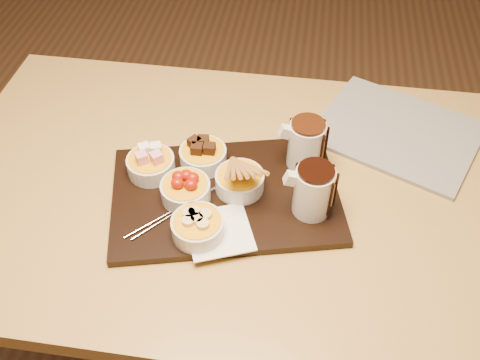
# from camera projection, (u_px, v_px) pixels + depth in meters

# --- Properties ---
(ground) EXTENTS (5.00, 5.00, 0.00)m
(ground) POSITION_uv_depth(u_px,v_px,m) (226.00, 346.00, 1.68)
(ground) COLOR brown
(ground) RESTS_ON ground
(dining_table) EXTENTS (1.20, 0.80, 0.75)m
(dining_table) POSITION_uv_depth(u_px,v_px,m) (221.00, 213.00, 1.20)
(dining_table) COLOR #AF8841
(dining_table) RESTS_ON ground
(serving_board) EXTENTS (0.52, 0.40, 0.02)m
(serving_board) POSITION_uv_depth(u_px,v_px,m) (226.00, 195.00, 1.10)
(serving_board) COLOR black
(serving_board) RESTS_ON dining_table
(napkin) EXTENTS (0.16, 0.16, 0.00)m
(napkin) POSITION_uv_depth(u_px,v_px,m) (219.00, 231.00, 1.02)
(napkin) COLOR white
(napkin) RESTS_ON serving_board
(bowl_marshmallows) EXTENTS (0.10, 0.10, 0.04)m
(bowl_marshmallows) POSITION_uv_depth(u_px,v_px,m) (151.00, 165.00, 1.12)
(bowl_marshmallows) COLOR silver
(bowl_marshmallows) RESTS_ON serving_board
(bowl_cake) EXTENTS (0.10, 0.10, 0.04)m
(bowl_cake) POSITION_uv_depth(u_px,v_px,m) (203.00, 157.00, 1.14)
(bowl_cake) COLOR silver
(bowl_cake) RESTS_ON serving_board
(bowl_strawberries) EXTENTS (0.10, 0.10, 0.04)m
(bowl_strawberries) POSITION_uv_depth(u_px,v_px,m) (186.00, 191.00, 1.07)
(bowl_strawberries) COLOR silver
(bowl_strawberries) RESTS_ON serving_board
(bowl_biscotti) EXTENTS (0.10, 0.10, 0.04)m
(bowl_biscotti) POSITION_uv_depth(u_px,v_px,m) (240.00, 182.00, 1.09)
(bowl_biscotti) COLOR silver
(bowl_biscotti) RESTS_ON serving_board
(bowl_bananas) EXTENTS (0.10, 0.10, 0.04)m
(bowl_bananas) POSITION_uv_depth(u_px,v_px,m) (198.00, 227.00, 1.00)
(bowl_bananas) COLOR silver
(bowl_bananas) RESTS_ON serving_board
(pitcher_dark_chocolate) EXTENTS (0.09, 0.09, 0.10)m
(pitcher_dark_chocolate) POSITION_uv_depth(u_px,v_px,m) (313.00, 191.00, 1.02)
(pitcher_dark_chocolate) COLOR silver
(pitcher_dark_chocolate) RESTS_ON serving_board
(pitcher_milk_chocolate) EXTENTS (0.09, 0.09, 0.10)m
(pitcher_milk_chocolate) POSITION_uv_depth(u_px,v_px,m) (306.00, 145.00, 1.11)
(pitcher_milk_chocolate) COLOR silver
(pitcher_milk_chocolate) RESTS_ON serving_board
(fondue_skewers) EXTENTS (0.21, 0.20, 0.01)m
(fondue_skewers) POSITION_uv_depth(u_px,v_px,m) (182.00, 206.00, 1.06)
(fondue_skewers) COLOR silver
(fondue_skewers) RESTS_ON serving_board
(newspaper) EXTENTS (0.43, 0.40, 0.01)m
(newspaper) POSITION_uv_depth(u_px,v_px,m) (397.00, 132.00, 1.24)
(newspaper) COLOR beige
(newspaper) RESTS_ON dining_table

